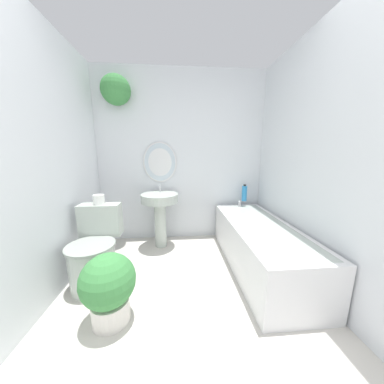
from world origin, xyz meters
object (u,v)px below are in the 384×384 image
Objects in this scene: pedestal_sink at (160,208)px; shampoo_bottle at (244,193)px; toilet at (95,253)px; bathtub at (259,244)px; toilet_paper_roll at (99,200)px; potted_plant at (109,286)px.

pedestal_sink reaches higher than shampoo_bottle.
toilet reaches higher than bathtub.
toilet_paper_roll is at bearing 90.00° from toilet.
toilet_paper_roll is (-1.80, -0.65, 0.10)m from shampoo_bottle.
toilet_paper_roll is (-1.73, 0.09, 0.53)m from bathtub.
shampoo_bottle is (0.07, 0.75, 0.43)m from bathtub.
potted_plant is (-1.51, -1.37, -0.39)m from shampoo_bottle.
pedestal_sink is (0.58, 0.72, 0.24)m from toilet.
toilet_paper_roll is at bearing -139.50° from pedestal_sink.
bathtub is 6.80× the size of shampoo_bottle.
toilet is 0.89× the size of pedestal_sink.
toilet_paper_roll is (-0.58, -0.50, 0.25)m from pedestal_sink.
potted_plant is at bearing -137.84° from shampoo_bottle.
potted_plant is at bearing -156.69° from bathtub.
toilet is 1.36× the size of potted_plant.
toilet_paper_roll is at bearing 112.31° from potted_plant.
pedestal_sink is at bearing 76.44° from potted_plant.
pedestal_sink is at bearing 40.50° from toilet_paper_roll.
bathtub is 1.56m from potted_plant.
bathtub is at bearing 4.09° from toilet.
toilet is at bearing 120.56° from potted_plant.
toilet is at bearing -175.91° from bathtub.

